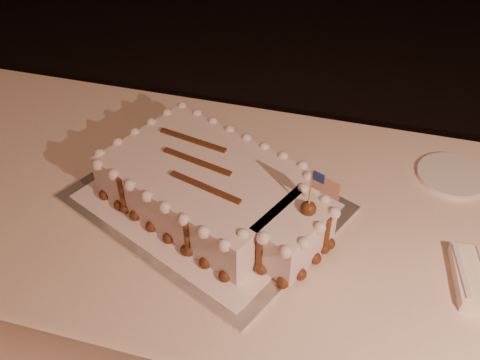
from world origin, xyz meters
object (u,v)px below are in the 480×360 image
(side_plate, at_px, (452,175))
(cake_board, at_px, (206,202))
(sheet_cake, at_px, (215,190))
(banquet_table, at_px, (312,324))

(side_plate, bearing_deg, cake_board, -155.65)
(sheet_cake, height_order, side_plate, sheet_cake)
(banquet_table, height_order, cake_board, cake_board)
(sheet_cake, bearing_deg, side_plate, 26.55)
(banquet_table, xyz_separation_m, side_plate, (0.26, 0.23, 0.38))
(banquet_table, bearing_deg, sheet_cake, -175.45)
(banquet_table, distance_m, side_plate, 0.52)
(banquet_table, distance_m, sheet_cake, 0.50)
(cake_board, bearing_deg, sheet_cake, 0.41)
(sheet_cake, distance_m, side_plate, 0.57)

